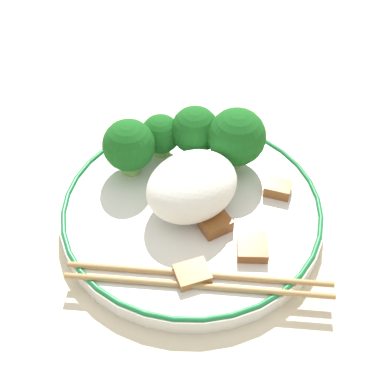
% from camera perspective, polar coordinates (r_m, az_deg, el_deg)
% --- Properties ---
extents(ground_plane, '(3.00, 3.00, 0.00)m').
position_cam_1_polar(ground_plane, '(0.53, 0.00, -2.75)').
color(ground_plane, beige).
extents(plate, '(0.25, 0.25, 0.02)m').
position_cam_1_polar(plate, '(0.52, 0.00, -2.00)').
color(plate, white).
rests_on(plate, ground_plane).
extents(rice_mound, '(0.09, 0.07, 0.06)m').
position_cam_1_polar(rice_mound, '(0.49, -0.02, 0.58)').
color(rice_mound, white).
rests_on(rice_mound, plate).
extents(broccoli_back_left, '(0.06, 0.06, 0.07)m').
position_cam_1_polar(broccoli_back_left, '(0.53, 4.79, 5.85)').
color(broccoli_back_left, '#7FB756').
rests_on(broccoli_back_left, plate).
extents(broccoli_back_center, '(0.05, 0.05, 0.06)m').
position_cam_1_polar(broccoli_back_center, '(0.54, 0.33, 6.57)').
color(broccoli_back_center, '#7FB756').
rests_on(broccoli_back_center, plate).
extents(broccoli_back_right, '(0.04, 0.04, 0.05)m').
position_cam_1_polar(broccoli_back_right, '(0.55, -3.35, 6.14)').
color(broccoli_back_right, '#7FB756').
rests_on(broccoli_back_right, plate).
extents(broccoli_mid_left, '(0.05, 0.05, 0.06)m').
position_cam_1_polar(broccoli_mid_left, '(0.53, -6.74, 4.90)').
color(broccoli_mid_left, '#7FB756').
rests_on(broccoli_mid_left, plate).
extents(meat_near_front, '(0.03, 0.03, 0.01)m').
position_cam_1_polar(meat_near_front, '(0.53, 9.13, 0.39)').
color(meat_near_front, brown).
rests_on(meat_near_front, plate).
extents(meat_near_left, '(0.03, 0.03, 0.01)m').
position_cam_1_polar(meat_near_left, '(0.49, 2.86, -3.23)').
color(meat_near_left, brown).
rests_on(meat_near_left, plate).
extents(meat_near_right, '(0.04, 0.04, 0.01)m').
position_cam_1_polar(meat_near_right, '(0.48, 6.46, -5.86)').
color(meat_near_right, brown).
rests_on(meat_near_right, plate).
extents(meat_near_back, '(0.03, 0.03, 0.01)m').
position_cam_1_polar(meat_near_back, '(0.46, 0.04, -8.72)').
color(meat_near_back, '#9E6633').
rests_on(meat_near_back, plate).
extents(chopsticks, '(0.18, 0.17, 0.01)m').
position_cam_1_polar(chopsticks, '(0.46, 0.69, -9.36)').
color(chopsticks, '#AD8451').
rests_on(chopsticks, plate).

